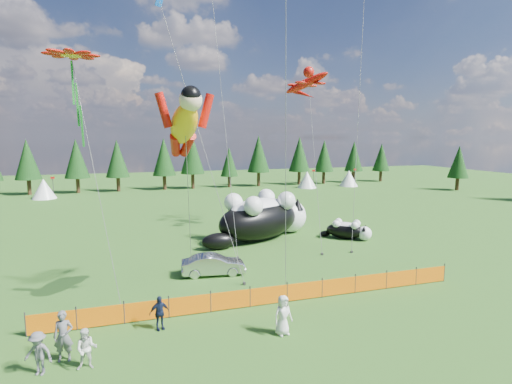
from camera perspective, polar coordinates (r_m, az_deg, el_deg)
ground at (r=23.80m, az=-0.62°, el=-13.03°), size 160.00×160.00×0.00m
safety_fence at (r=20.96m, az=1.85°, el=-14.51°), size 22.06×0.06×1.10m
tree_line at (r=66.75m, az=-12.01°, el=3.79°), size 90.00×4.00×8.00m
festival_tents at (r=64.12m, az=-1.67°, el=1.46°), size 50.00×3.20×2.80m
cat_large at (r=33.57m, az=1.08°, el=-3.50°), size 10.26×7.11×3.97m
cat_small at (r=34.55m, az=13.02°, el=-5.29°), size 3.63×3.40×1.60m
car at (r=25.25m, az=-6.10°, el=-10.28°), size 4.05×1.81×1.29m
spectator_a at (r=17.68m, az=-25.80°, el=-18.04°), size 0.76×0.54×1.96m
spectator_b at (r=16.88m, az=-23.06°, el=-19.93°), size 0.79×0.50×1.55m
spectator_c at (r=18.91m, az=-13.64°, el=-16.43°), size 0.98×0.66×1.54m
spectator_d at (r=17.22m, az=-28.67°, el=-19.58°), size 1.17×0.92×1.62m
spectator_e at (r=18.01m, az=3.87°, el=-17.14°), size 0.94×0.70×1.75m
superhero_kite at (r=20.00m, az=-10.26°, el=9.47°), size 3.88×6.42×11.42m
gecko_kite at (r=36.92m, az=7.23°, el=15.19°), size 6.24×11.36×15.52m
flower_kite at (r=21.98m, az=-24.87°, el=16.97°), size 3.31×4.22×12.70m
diamond_kite_a at (r=28.51m, az=-12.93°, el=23.04°), size 4.30×6.91×18.65m
diamond_kite_c at (r=21.45m, az=4.29°, el=24.67°), size 1.03×1.41×16.25m
diamond_kite_d at (r=36.79m, az=-6.19°, el=25.30°), size 0.72×9.14×22.30m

